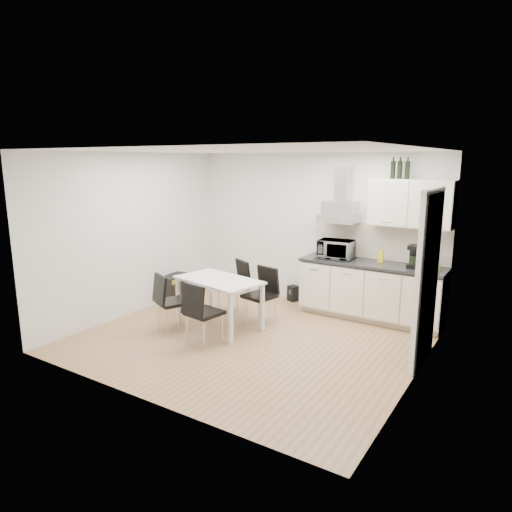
{
  "coord_description": "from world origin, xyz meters",
  "views": [
    {
      "loc": [
        3.33,
        -5.07,
        2.48
      ],
      "look_at": [
        -0.17,
        0.43,
        1.1
      ],
      "focal_mm": 32.0,
      "sensor_mm": 36.0,
      "label": 1
    }
  ],
  "objects_px": {
    "chair_near_left": "(173,303)",
    "floor_speaker": "(293,293)",
    "chair_far_left": "(233,288)",
    "guitar_amp": "(174,288)",
    "chair_far_right": "(259,297)",
    "dining_table": "(219,285)",
    "kitchenette": "(375,268)",
    "chair_near_right": "(204,313)"
  },
  "relations": [
    {
      "from": "kitchenette",
      "to": "chair_near_left",
      "type": "height_order",
      "value": "kitchenette"
    },
    {
      "from": "kitchenette",
      "to": "guitar_amp",
      "type": "relative_size",
      "value": 4.14
    },
    {
      "from": "chair_far_right",
      "to": "guitar_amp",
      "type": "relative_size",
      "value": 1.45
    },
    {
      "from": "kitchenette",
      "to": "guitar_amp",
      "type": "distance_m",
      "value": 3.49
    },
    {
      "from": "kitchenette",
      "to": "chair_far_left",
      "type": "bearing_deg",
      "value": -153.62
    },
    {
      "from": "floor_speaker",
      "to": "kitchenette",
      "type": "bearing_deg",
      "value": 15.61
    },
    {
      "from": "chair_far_left",
      "to": "floor_speaker",
      "type": "relative_size",
      "value": 3.2
    },
    {
      "from": "guitar_amp",
      "to": "floor_speaker",
      "type": "distance_m",
      "value": 2.13
    },
    {
      "from": "dining_table",
      "to": "chair_far_left",
      "type": "distance_m",
      "value": 0.66
    },
    {
      "from": "kitchenette",
      "to": "chair_far_right",
      "type": "xyz_separation_m",
      "value": [
        -1.38,
        -1.17,
        -0.39
      ]
    },
    {
      "from": "chair_far_left",
      "to": "guitar_amp",
      "type": "distance_m",
      "value": 1.3
    },
    {
      "from": "chair_near_right",
      "to": "floor_speaker",
      "type": "height_order",
      "value": "chair_near_right"
    },
    {
      "from": "chair_near_left",
      "to": "chair_far_right",
      "type": "bearing_deg",
      "value": 70.72
    },
    {
      "from": "chair_far_right",
      "to": "floor_speaker",
      "type": "relative_size",
      "value": 3.2
    },
    {
      "from": "chair_near_left",
      "to": "guitar_amp",
      "type": "height_order",
      "value": "chair_near_left"
    },
    {
      "from": "chair_far_left",
      "to": "chair_far_right",
      "type": "distance_m",
      "value": 0.65
    },
    {
      "from": "kitchenette",
      "to": "chair_far_left",
      "type": "relative_size",
      "value": 2.86
    },
    {
      "from": "floor_speaker",
      "to": "chair_near_left",
      "type": "bearing_deg",
      "value": -87.05
    },
    {
      "from": "chair_far_left",
      "to": "chair_far_right",
      "type": "relative_size",
      "value": 1.0
    },
    {
      "from": "chair_near_left",
      "to": "chair_near_right",
      "type": "relative_size",
      "value": 1.0
    },
    {
      "from": "guitar_amp",
      "to": "chair_near_right",
      "type": "bearing_deg",
      "value": -47.56
    },
    {
      "from": "chair_near_right",
      "to": "guitar_amp",
      "type": "relative_size",
      "value": 1.45
    },
    {
      "from": "kitchenette",
      "to": "chair_near_left",
      "type": "relative_size",
      "value": 2.86
    },
    {
      "from": "dining_table",
      "to": "chair_near_right",
      "type": "height_order",
      "value": "chair_near_right"
    },
    {
      "from": "kitchenette",
      "to": "dining_table",
      "type": "relative_size",
      "value": 1.8
    },
    {
      "from": "kitchenette",
      "to": "floor_speaker",
      "type": "bearing_deg",
      "value": 173.75
    },
    {
      "from": "chair_near_right",
      "to": "floor_speaker",
      "type": "distance_m",
      "value": 2.41
    },
    {
      "from": "chair_far_left",
      "to": "dining_table",
      "type": "bearing_deg",
      "value": 134.09
    },
    {
      "from": "dining_table",
      "to": "chair_far_right",
      "type": "distance_m",
      "value": 0.65
    },
    {
      "from": "kitchenette",
      "to": "guitar_amp",
      "type": "bearing_deg",
      "value": -163.27
    },
    {
      "from": "chair_near_right",
      "to": "kitchenette",
      "type": "bearing_deg",
      "value": 63.06
    },
    {
      "from": "guitar_amp",
      "to": "chair_far_right",
      "type": "bearing_deg",
      "value": -16.85
    },
    {
      "from": "floor_speaker",
      "to": "dining_table",
      "type": "bearing_deg",
      "value": -78.37
    },
    {
      "from": "chair_far_right",
      "to": "floor_speaker",
      "type": "height_order",
      "value": "chair_far_right"
    },
    {
      "from": "chair_far_left",
      "to": "chair_near_right",
      "type": "distance_m",
      "value": 1.3
    },
    {
      "from": "kitchenette",
      "to": "chair_near_left",
      "type": "xyz_separation_m",
      "value": [
        -2.28,
        -2.1,
        -0.39
      ]
    },
    {
      "from": "chair_far_right",
      "to": "chair_near_left",
      "type": "height_order",
      "value": "same"
    },
    {
      "from": "kitchenette",
      "to": "chair_far_right",
      "type": "distance_m",
      "value": 1.85
    },
    {
      "from": "chair_near_left",
      "to": "floor_speaker",
      "type": "relative_size",
      "value": 3.2
    },
    {
      "from": "chair_far_right",
      "to": "chair_near_right",
      "type": "distance_m",
      "value": 1.08
    },
    {
      "from": "kitchenette",
      "to": "floor_speaker",
      "type": "height_order",
      "value": "kitchenette"
    },
    {
      "from": "dining_table",
      "to": "chair_near_left",
      "type": "height_order",
      "value": "chair_near_left"
    }
  ]
}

